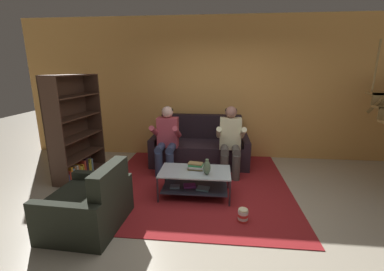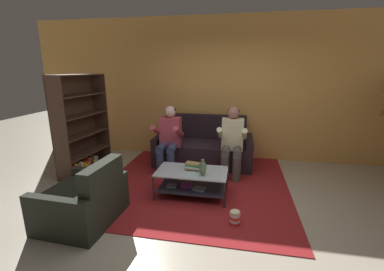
# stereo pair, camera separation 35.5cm
# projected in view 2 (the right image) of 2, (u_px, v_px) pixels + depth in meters

# --- Properties ---
(ground) EXTENTS (16.80, 16.80, 0.00)m
(ground) POSITION_uv_depth(u_px,v_px,m) (210.00, 216.00, 3.37)
(ground) COLOR #AEA490
(back_partition) EXTENTS (8.40, 0.12, 2.90)m
(back_partition) POSITION_uv_depth(u_px,v_px,m) (226.00, 90.00, 5.34)
(back_partition) COLOR #E09E51
(back_partition) RESTS_ON ground
(couch) EXTENTS (1.91, 0.89, 0.95)m
(couch) POSITION_uv_depth(u_px,v_px,m) (204.00, 148.00, 5.20)
(couch) COLOR black
(couch) RESTS_ON ground
(person_seated_left) EXTENTS (0.50, 0.58, 1.21)m
(person_seated_left) POSITION_uv_depth(u_px,v_px,m) (169.00, 137.00, 4.71)
(person_seated_left) COLOR #384368
(person_seated_left) RESTS_ON ground
(person_seated_right) EXTENTS (0.50, 0.58, 1.23)m
(person_seated_right) POSITION_uv_depth(u_px,v_px,m) (232.00, 139.00, 4.50)
(person_seated_right) COLOR #524D47
(person_seated_right) RESTS_ON ground
(coffee_table) EXTENTS (1.05, 0.58, 0.40)m
(coffee_table) POSITION_uv_depth(u_px,v_px,m) (191.00, 179.00, 3.85)
(coffee_table) COLOR #ABBCC5
(coffee_table) RESTS_ON ground
(area_rug) EXTENTS (3.00, 3.37, 0.01)m
(area_rug) POSITION_uv_depth(u_px,v_px,m) (197.00, 179.00, 4.48)
(area_rug) COLOR maroon
(area_rug) RESTS_ON ground
(vase) EXTENTS (0.11, 0.11, 0.23)m
(vase) POSITION_uv_depth(u_px,v_px,m) (203.00, 168.00, 3.64)
(vase) COLOR #556E50
(vase) RESTS_ON coffee_table
(book_stack) EXTENTS (0.24, 0.17, 0.11)m
(book_stack) POSITION_uv_depth(u_px,v_px,m) (193.00, 166.00, 3.85)
(book_stack) COLOR olive
(book_stack) RESTS_ON coffee_table
(bookshelf) EXTENTS (0.44, 1.15, 1.78)m
(bookshelf) POSITION_uv_depth(u_px,v_px,m) (80.00, 135.00, 4.66)
(bookshelf) COLOR #4B3125
(bookshelf) RESTS_ON ground
(armchair) EXTENTS (0.86, 0.97, 0.81)m
(armchair) POSITION_uv_depth(u_px,v_px,m) (84.00, 201.00, 3.20)
(armchair) COLOR black
(armchair) RESTS_ON ground
(popcorn_tub) EXTENTS (0.13, 0.13, 0.19)m
(popcorn_tub) POSITION_uv_depth(u_px,v_px,m) (235.00, 217.00, 3.17)
(popcorn_tub) COLOR red
(popcorn_tub) RESTS_ON ground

